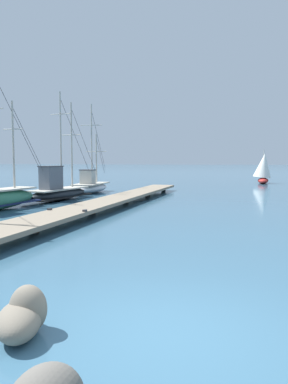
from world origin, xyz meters
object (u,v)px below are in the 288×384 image
Objects in this scene: shore_rock_mid_cluster at (23,316)px; distant_sailboat at (263,169)px; fishing_boat_3 at (58,190)px; fishing_boat_1 at (91,186)px.

shore_rock_mid_cluster is 37.08m from distant_sailboat.
fishing_boat_3 is 5.70× the size of shore_rock_mid_cluster.
fishing_boat_1 is 23.03m from shore_rock_mid_cluster.
fishing_boat_1 is 5.32m from fishing_boat_3.
shore_rock_mid_cluster is 0.32× the size of distant_sailboat.
fishing_boat_1 is 0.97× the size of fishing_boat_3.
shore_rock_mid_cluster is (8.28, -21.49, -0.26)m from fishing_boat_1.
fishing_boat_3 is 24.51m from distant_sailboat.
shore_rock_mid_cluster is at bearing -98.02° from distant_sailboat.
fishing_boat_1 is 20.33m from distant_sailboat.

